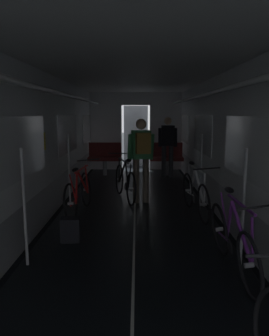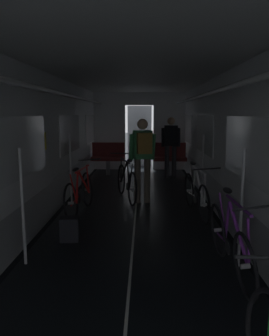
{
  "view_description": "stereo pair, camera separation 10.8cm",
  "coord_description": "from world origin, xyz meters",
  "px_view_note": "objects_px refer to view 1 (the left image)",
  "views": [
    {
      "loc": [
        0.04,
        -1.64,
        1.79
      ],
      "look_at": [
        0.0,
        3.58,
        0.93
      ],
      "focal_mm": 35.69,
      "sensor_mm": 36.0,
      "label": 1
    },
    {
      "loc": [
        0.15,
        -1.64,
        1.79
      ],
      "look_at": [
        0.0,
        3.58,
        0.93
      ],
      "focal_mm": 35.69,
      "sensor_mm": 36.0,
      "label": 2
    }
  ],
  "objects_px": {
    "bench_seat_far_right": "(166,156)",
    "bicycle_purple": "(233,240)",
    "person_standing_near_bench": "(168,143)",
    "bench_seat_far_left": "(105,156)",
    "backpack_on_floor": "(70,230)",
    "bicycle_white": "(195,194)",
    "bicycle_black_in_aisle": "(125,181)",
    "person_cyclist_aisle": "(141,153)",
    "bicycle_red": "(79,193)"
  },
  "relations": [
    {
      "from": "bench_seat_far_right",
      "to": "person_cyclist_aisle",
      "type": "bearing_deg",
      "value": -103.77
    },
    {
      "from": "bench_seat_far_right",
      "to": "person_standing_near_bench",
      "type": "height_order",
      "value": "person_standing_near_bench"
    },
    {
      "from": "bench_seat_far_left",
      "to": "bicycle_black_in_aisle",
      "type": "height_order",
      "value": "bench_seat_far_left"
    },
    {
      "from": "bench_seat_far_right",
      "to": "bicycle_purple",
      "type": "bearing_deg",
      "value": -87.98
    },
    {
      "from": "person_cyclist_aisle",
      "to": "bicycle_black_in_aisle",
      "type": "distance_m",
      "value": 0.76
    },
    {
      "from": "bench_seat_far_right",
      "to": "bicycle_black_in_aisle",
      "type": "xyz_separation_m",
      "value": [
        -1.11,
        -2.88,
        -0.18
      ]
    },
    {
      "from": "bench_seat_far_right",
      "to": "person_standing_near_bench",
      "type": "xyz_separation_m",
      "value": [
        0.0,
        -0.38,
        0.41
      ]
    },
    {
      "from": "bicycle_red",
      "to": "person_cyclist_aisle",
      "type": "relative_size",
      "value": 1.0
    },
    {
      "from": "bench_seat_far_right",
      "to": "person_standing_near_bench",
      "type": "relative_size",
      "value": 0.58
    },
    {
      "from": "bench_seat_far_left",
      "to": "backpack_on_floor",
      "type": "distance_m",
      "value": 5.24
    },
    {
      "from": "bicycle_red",
      "to": "bicycle_purple",
      "type": "bearing_deg",
      "value": -46.44
    },
    {
      "from": "bench_seat_far_left",
      "to": "bench_seat_far_right",
      "type": "height_order",
      "value": "same"
    },
    {
      "from": "bench_seat_far_left",
      "to": "bicycle_white",
      "type": "distance_m",
      "value": 4.43
    },
    {
      "from": "bench_seat_far_right",
      "to": "bicycle_white",
      "type": "relative_size",
      "value": 0.58
    },
    {
      "from": "bench_seat_far_left",
      "to": "person_standing_near_bench",
      "type": "relative_size",
      "value": 0.58
    },
    {
      "from": "bicycle_black_in_aisle",
      "to": "person_standing_near_bench",
      "type": "relative_size",
      "value": 0.98
    },
    {
      "from": "bicycle_red",
      "to": "backpack_on_floor",
      "type": "xyz_separation_m",
      "value": [
        0.1,
        -1.29,
        -0.21
      ]
    },
    {
      "from": "person_standing_near_bench",
      "to": "bicycle_white",
      "type": "bearing_deg",
      "value": -87.23
    },
    {
      "from": "person_cyclist_aisle",
      "to": "backpack_on_floor",
      "type": "height_order",
      "value": "person_cyclist_aisle"
    },
    {
      "from": "bench_seat_far_left",
      "to": "bicycle_white",
      "type": "bearing_deg",
      "value": -63.46
    },
    {
      "from": "bench_seat_far_right",
      "to": "person_cyclist_aisle",
      "type": "xyz_separation_m",
      "value": [
        -0.77,
        -3.15,
        0.45
      ]
    },
    {
      "from": "person_cyclist_aisle",
      "to": "person_standing_near_bench",
      "type": "xyz_separation_m",
      "value": [
        0.77,
        2.77,
        -0.04
      ]
    },
    {
      "from": "bench_seat_far_left",
      "to": "person_standing_near_bench",
      "type": "height_order",
      "value": "person_standing_near_bench"
    },
    {
      "from": "bicycle_purple",
      "to": "bicycle_red",
      "type": "bearing_deg",
      "value": 133.56
    },
    {
      "from": "backpack_on_floor",
      "to": "bicycle_purple",
      "type": "bearing_deg",
      "value": -24.78
    },
    {
      "from": "bicycle_white",
      "to": "bicycle_black_in_aisle",
      "type": "height_order",
      "value": "bicycle_white"
    },
    {
      "from": "bicycle_red",
      "to": "bicycle_purple",
      "type": "distance_m",
      "value": 3.06
    },
    {
      "from": "bench_seat_far_left",
      "to": "backpack_on_floor",
      "type": "relative_size",
      "value": 2.89
    },
    {
      "from": "bench_seat_far_right",
      "to": "bicycle_purple",
      "type": "distance_m",
      "value": 6.16
    },
    {
      "from": "bicycle_red",
      "to": "backpack_on_floor",
      "type": "bearing_deg",
      "value": -85.75
    },
    {
      "from": "bicycle_white",
      "to": "person_cyclist_aisle",
      "type": "bearing_deg",
      "value": 139.53
    },
    {
      "from": "bicycle_red",
      "to": "bicycle_purple",
      "type": "height_order",
      "value": "bicycle_purple"
    },
    {
      "from": "person_standing_near_bench",
      "to": "bench_seat_far_left",
      "type": "bearing_deg",
      "value": 168.21
    },
    {
      "from": "bicycle_black_in_aisle",
      "to": "person_standing_near_bench",
      "type": "xyz_separation_m",
      "value": [
        1.11,
        2.51,
        0.59
      ]
    },
    {
      "from": "bench_seat_far_right",
      "to": "bicycle_white",
      "type": "distance_m",
      "value": 3.96
    },
    {
      "from": "bicycle_red",
      "to": "bicycle_black_in_aisle",
      "type": "relative_size",
      "value": 1.03
    },
    {
      "from": "person_cyclist_aisle",
      "to": "backpack_on_floor",
      "type": "distance_m",
      "value": 2.46
    },
    {
      "from": "bench_seat_far_right",
      "to": "backpack_on_floor",
      "type": "height_order",
      "value": "bench_seat_far_right"
    },
    {
      "from": "bench_seat_far_right",
      "to": "bicycle_purple",
      "type": "relative_size",
      "value": 0.58
    },
    {
      "from": "bench_seat_far_right",
      "to": "bicycle_white",
      "type": "bearing_deg",
      "value": -87.46
    },
    {
      "from": "bicycle_black_in_aisle",
      "to": "backpack_on_floor",
      "type": "height_order",
      "value": "bicycle_black_in_aisle"
    },
    {
      "from": "bench_seat_far_left",
      "to": "person_standing_near_bench",
      "type": "bearing_deg",
      "value": -11.79
    },
    {
      "from": "bicycle_white",
      "to": "bicycle_purple",
      "type": "height_order",
      "value": "bicycle_purple"
    },
    {
      "from": "bench_seat_far_right",
      "to": "bicycle_black_in_aisle",
      "type": "distance_m",
      "value": 3.1
    },
    {
      "from": "bench_seat_far_left",
      "to": "person_standing_near_bench",
      "type": "xyz_separation_m",
      "value": [
        1.8,
        -0.38,
        0.41
      ]
    },
    {
      "from": "bicycle_white",
      "to": "bicycle_black_in_aisle",
      "type": "xyz_separation_m",
      "value": [
        -1.29,
        1.07,
        0.0
      ]
    },
    {
      "from": "bicycle_purple",
      "to": "backpack_on_floor",
      "type": "xyz_separation_m",
      "value": [
        -2.01,
        0.93,
        -0.21
      ]
    },
    {
      "from": "person_standing_near_bench",
      "to": "bicycle_purple",
      "type": "bearing_deg",
      "value": -87.88
    },
    {
      "from": "bench_seat_far_left",
      "to": "bicycle_black_in_aisle",
      "type": "relative_size",
      "value": 0.6
    },
    {
      "from": "bicycle_red",
      "to": "backpack_on_floor",
      "type": "distance_m",
      "value": 1.31
    }
  ]
}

